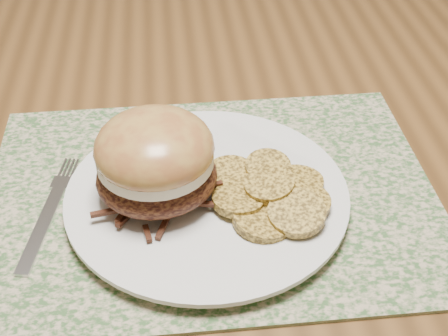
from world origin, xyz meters
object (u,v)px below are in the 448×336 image
Objects in this scene: dinner_plate at (207,197)px; pork_sandwich at (155,160)px; fork at (50,211)px; dining_table at (340,137)px.

pork_sandwich reaches higher than dinner_plate.
dinner_plate is 0.15m from fork.
dining_table is at bearing 40.51° from fork.
pork_sandwich is at bearing -179.45° from dinner_plate.
dining_table is 9.19× the size of fork.
pork_sandwich is (-0.24, -0.20, 0.14)m from dining_table.
fork is (-0.11, 0.00, -0.06)m from pork_sandwich.
dinner_plate is 2.03× the size of pork_sandwich.
dining_table is 11.70× the size of pork_sandwich.
dinner_plate is 0.07m from pork_sandwich.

